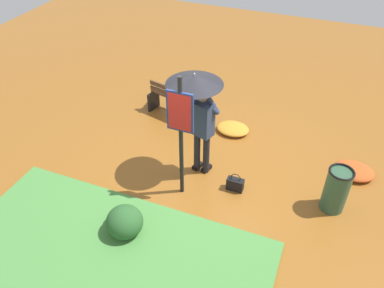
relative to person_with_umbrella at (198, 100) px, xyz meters
The scene contains 9 objects.
ground_plane 1.56m from the person_with_umbrella, 147.93° to the left, with size 18.00×18.00×0.00m, color brown.
person_with_umbrella is the anchor object (origin of this frame).
info_sign_post 0.66m from the person_with_umbrella, 86.31° to the left, with size 0.44×0.07×2.30m.
handbag 1.66m from the person_with_umbrella, 163.08° to the left, with size 0.30×0.14×0.37m.
park_bench 2.22m from the person_with_umbrella, 55.80° to the right, with size 1.42×0.69×0.75m.
trash_bin 2.72m from the person_with_umbrella, behind, with size 0.42×0.42×0.83m.
shrub_cluster 2.31m from the person_with_umbrella, 73.53° to the left, with size 0.64×0.58×0.52m.
leaf_pile_near_person 3.28m from the person_with_umbrella, 160.84° to the right, with size 0.74×0.59×0.16m.
leaf_pile_by_bench 2.07m from the person_with_umbrella, 100.78° to the right, with size 0.70×0.56×0.15m.
Camera 1 is at (-1.85, 5.09, 4.95)m, focal length 36.22 mm.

